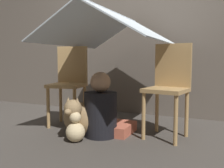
# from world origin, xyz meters

# --- Properties ---
(ground_plane) EXTENTS (8.80, 8.80, 0.00)m
(ground_plane) POSITION_xyz_m (0.00, 0.00, 0.00)
(ground_plane) COLOR #47423D
(wall_back) EXTENTS (7.00, 0.05, 2.50)m
(wall_back) POSITION_xyz_m (0.00, 1.12, 1.25)
(wall_back) COLOR #6B6056
(wall_back) RESTS_ON ground_plane
(chair_left) EXTENTS (0.42, 0.42, 0.90)m
(chair_left) POSITION_xyz_m (-0.56, 0.23, 0.50)
(chair_left) COLOR tan
(chair_left) RESTS_ON ground_plane
(chair_right) EXTENTS (0.42, 0.42, 0.90)m
(chair_right) POSITION_xyz_m (0.56, 0.23, 0.50)
(chair_right) COLOR tan
(chair_right) RESTS_ON ground_plane
(sheet_canopy) EXTENTS (1.11, 1.32, 0.33)m
(sheet_canopy) POSITION_xyz_m (0.00, 0.16, 1.06)
(sheet_canopy) COLOR silver
(person_front) EXTENTS (0.32, 0.32, 0.62)m
(person_front) POSITION_xyz_m (-0.03, -0.03, 0.26)
(person_front) COLOR black
(person_front) RESTS_ON ground_plane
(dog) EXTENTS (0.40, 0.38, 0.40)m
(dog) POSITION_xyz_m (-0.21, -0.12, 0.18)
(dog) COLOR #9E7F56
(dog) RESTS_ON ground_plane
(floor_cushion) EXTENTS (0.46, 0.37, 0.10)m
(floor_cushion) POSITION_xyz_m (-0.01, 0.13, 0.05)
(floor_cushion) COLOR #CC664C
(floor_cushion) RESTS_ON ground_plane
(plush_toy) EXTENTS (0.18, 0.18, 0.28)m
(plush_toy) POSITION_xyz_m (-0.16, -0.28, 0.11)
(plush_toy) COLOR beige
(plush_toy) RESTS_ON ground_plane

